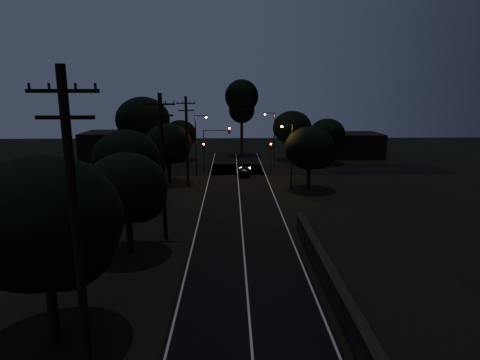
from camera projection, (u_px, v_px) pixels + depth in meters
name	position (u px, v px, depth m)	size (l,w,h in m)	color
road_surface	(239.00, 187.00, 47.09)	(60.00, 70.00, 0.03)	black
retaining_wall	(407.00, 311.00, 19.71)	(6.93, 26.00, 1.60)	black
utility_pole_near	(77.00, 244.00, 13.29)	(2.20, 0.30, 12.00)	black
utility_pole_mid	(163.00, 165.00, 29.97)	(2.20, 0.30, 11.00)	black
utility_pole_far	(187.00, 140.00, 46.61)	(2.20, 0.30, 10.50)	black
tree_left_a	(47.00, 225.00, 17.14)	(6.80, 6.80, 8.60)	black
tree_left_b	(129.00, 190.00, 27.15)	(5.60, 5.60, 7.11)	black
tree_left_c	(129.00, 159.00, 36.75)	(6.09, 6.09, 7.69)	black
tree_left_d	(170.00, 145.00, 48.57)	(5.71, 5.71, 7.24)	black
tree_far_nw	(181.00, 134.00, 64.28)	(5.12, 5.12, 6.48)	black
tree_far_w	(145.00, 121.00, 59.67)	(8.02, 8.02, 10.22)	black
tree_far_ne	(294.00, 128.00, 64.45)	(6.26, 6.26, 7.92)	black
tree_far_e	(328.00, 134.00, 61.80)	(5.43, 5.43, 6.89)	black
tree_right_a	(312.00, 149.00, 45.04)	(5.68, 5.68, 7.22)	black
tall_pine	(242.00, 101.00, 68.34)	(5.70, 5.70, 12.94)	black
building_left	(116.00, 145.00, 66.52)	(10.00, 8.00, 4.40)	black
building_right	(353.00, 145.00, 68.43)	(9.00, 7.00, 4.00)	black
signal_left	(204.00, 152.00, 55.01)	(0.28, 0.35, 4.10)	black
signal_right	(271.00, 152.00, 55.21)	(0.28, 0.35, 4.10)	black
signal_mast	(216.00, 141.00, 54.72)	(3.70, 0.35, 6.25)	black
streetlight_a	(197.00, 141.00, 52.66)	(1.66, 0.26, 8.00)	black
streetlight_b	(273.00, 136.00, 58.74)	(1.66, 0.26, 8.00)	black
streetlight_c	(290.00, 152.00, 45.17)	(1.46, 0.26, 7.50)	black
car	(245.00, 171.00, 53.48)	(1.57, 3.90, 1.33)	black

